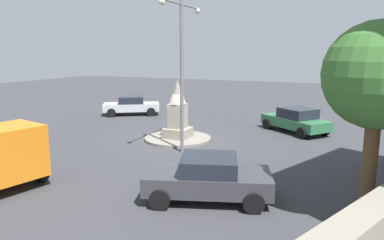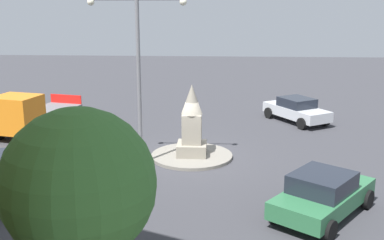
% 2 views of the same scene
% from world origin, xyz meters
% --- Properties ---
extents(ground_plane, '(80.00, 80.00, 0.00)m').
position_xyz_m(ground_plane, '(0.00, 0.00, 0.00)').
color(ground_plane, '#38383D').
extents(traffic_island, '(3.59, 3.59, 0.14)m').
position_xyz_m(traffic_island, '(0.00, 0.00, 0.07)').
color(traffic_island, gray).
rests_on(traffic_island, ground).
extents(monument, '(1.28, 1.28, 3.13)m').
position_xyz_m(monument, '(0.00, 0.00, 1.54)').
color(monument, gray).
rests_on(monument, traffic_island).
extents(streetlamp, '(3.86, 0.28, 7.32)m').
position_xyz_m(streetlamp, '(2.05, 1.24, 4.46)').
color(streetlamp, slate).
rests_on(streetlamp, ground).
extents(car_silver_approaching, '(3.58, 4.37, 1.40)m').
position_xyz_m(car_silver_approaching, '(-5.58, -6.66, 0.72)').
color(car_silver_approaching, '#B7BABF').
rests_on(car_silver_approaching, ground).
extents(car_green_parked_left, '(3.93, 4.36, 1.46)m').
position_xyz_m(car_green_parked_left, '(-4.51, 5.54, 0.74)').
color(car_green_parked_left, '#2D6B42').
rests_on(car_green_parked_left, ground).
extents(car_dark_grey_far_side, '(3.06, 4.38, 1.43)m').
position_xyz_m(car_dark_grey_far_side, '(6.74, 4.42, 0.74)').
color(car_dark_grey_far_side, '#38383D').
rests_on(car_dark_grey_far_side, ground).
extents(tree_mid_cluster, '(2.82, 2.82, 5.53)m').
position_xyz_m(tree_mid_cluster, '(6.53, 9.00, 4.06)').
color(tree_mid_cluster, brown).
rests_on(tree_mid_cluster, ground).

